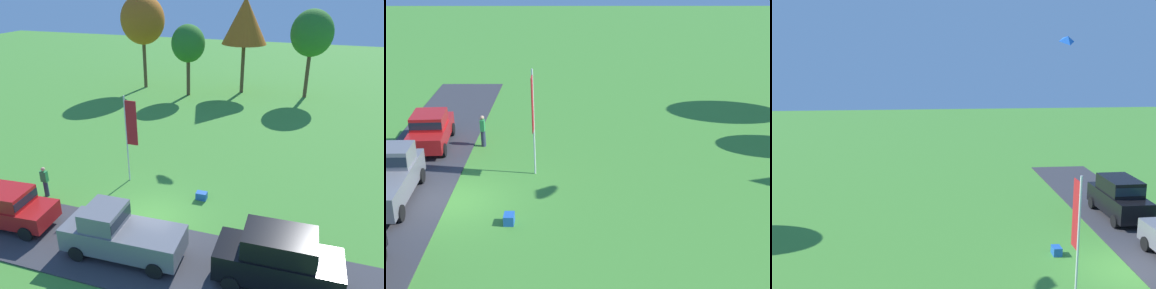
# 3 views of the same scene
# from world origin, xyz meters

# --- Properties ---
(ground_plane) EXTENTS (120.00, 120.00, 0.00)m
(ground_plane) POSITION_xyz_m (0.00, 0.00, 0.00)
(ground_plane) COLOR #478E33
(pavement_strip) EXTENTS (36.00, 4.40, 0.06)m
(pavement_strip) POSITION_xyz_m (0.00, -2.54, 0.03)
(pavement_strip) COLOR #38383D
(pavement_strip) RESTS_ON ground
(car_sedan_far_end) EXTENTS (4.52, 2.20, 1.84)m
(car_sedan_far_end) POSITION_xyz_m (-6.03, -2.54, 1.04)
(car_sedan_far_end) COLOR red
(car_sedan_far_end) RESTS_ON ground
(car_pickup_near_entrance) EXTENTS (5.05, 2.16, 2.14)m
(car_pickup_near_entrance) POSITION_xyz_m (-0.15, -2.78, 1.11)
(car_pickup_near_entrance) COLOR slate
(car_pickup_near_entrance) RESTS_ON ground
(person_watching_sky) EXTENTS (0.36, 0.24, 1.71)m
(person_watching_sky) POSITION_xyz_m (-6.14, 0.18, 0.88)
(person_watching_sky) COLOR #2D334C
(person_watching_sky) RESTS_ON ground
(flag_banner) EXTENTS (0.71, 0.08, 5.05)m
(flag_banner) POSITION_xyz_m (-2.51, 3.15, 3.20)
(flag_banner) COLOR silver
(flag_banner) RESTS_ON ground
(cooler_box) EXTENTS (0.56, 0.40, 0.40)m
(cooler_box) POSITION_xyz_m (1.82, 2.46, 0.20)
(cooler_box) COLOR blue
(cooler_box) RESTS_ON ground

